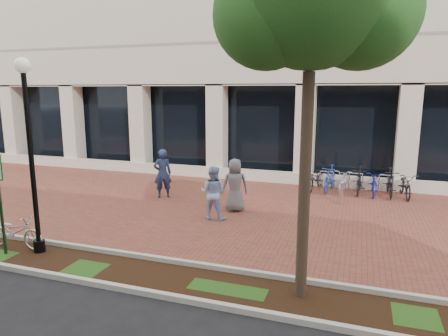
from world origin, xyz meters
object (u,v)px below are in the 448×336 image
(locked_bicycle, at_px, (15,231))
(pedestrian_left, at_px, (163,173))
(pedestrian_mid, at_px, (213,193))
(lamppost, at_px, (30,147))
(bike_rack_cluster, at_px, (359,181))
(pedestrian_right, at_px, (235,185))
(bollard, at_px, (342,193))

(locked_bicycle, xyz_separation_m, pedestrian_left, (1.26, 5.63, 0.47))
(pedestrian_mid, bearing_deg, locked_bicycle, 43.60)
(lamppost, height_order, pedestrian_mid, lamppost)
(lamppost, xyz_separation_m, bike_rack_cluster, (7.45, 8.58, -2.14))
(pedestrian_mid, bearing_deg, lamppost, 49.61)
(pedestrian_mid, distance_m, bike_rack_cluster, 6.40)
(pedestrian_left, distance_m, bike_rack_cluster, 7.56)
(locked_bicycle, height_order, pedestrian_left, pedestrian_left)
(locked_bicycle, height_order, pedestrian_right, pedestrian_right)
(locked_bicycle, relative_size, bike_rack_cluster, 0.40)
(bollard, bearing_deg, pedestrian_left, -169.96)
(pedestrian_mid, relative_size, bike_rack_cluster, 0.40)
(pedestrian_mid, relative_size, pedestrian_right, 0.95)
(pedestrian_left, xyz_separation_m, bollard, (6.38, 1.13, -0.49))
(lamppost, bearing_deg, pedestrian_right, 53.70)
(bike_rack_cluster, bearing_deg, pedestrian_mid, -125.79)
(lamppost, height_order, bollard, lamppost)
(locked_bicycle, xyz_separation_m, pedestrian_right, (4.32, 4.86, 0.44))
(pedestrian_right, relative_size, bike_rack_cluster, 0.42)
(pedestrian_right, bearing_deg, bollard, -178.05)
(locked_bicycle, bearing_deg, pedestrian_left, -15.02)
(pedestrian_mid, height_order, pedestrian_right, pedestrian_right)
(bike_rack_cluster, bearing_deg, pedestrian_left, -150.66)
(pedestrian_mid, height_order, bike_rack_cluster, pedestrian_mid)
(pedestrian_right, distance_m, bike_rack_cluster, 5.39)
(pedestrian_left, distance_m, bollard, 6.49)
(locked_bicycle, distance_m, pedestrian_left, 5.78)
(pedestrian_left, xyz_separation_m, pedestrian_right, (3.06, -0.77, -0.04))
(lamppost, height_order, locked_bicycle, lamppost)
(lamppost, distance_m, pedestrian_right, 6.28)
(pedestrian_left, bearing_deg, bollard, 153.33)
(pedestrian_mid, xyz_separation_m, bike_rack_cluster, (4.28, 4.74, -0.35))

